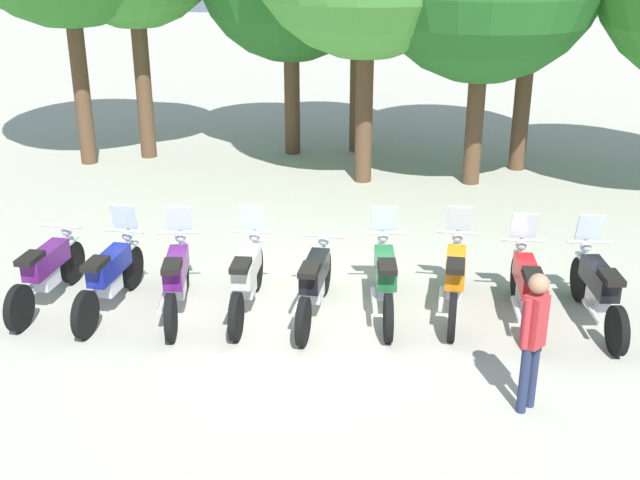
{
  "coord_description": "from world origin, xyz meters",
  "views": [
    {
      "loc": [
        1.3,
        -9.78,
        5.05
      ],
      "look_at": [
        0.0,
        0.5,
        0.9
      ],
      "focal_mm": 44.16,
      "sensor_mm": 36.0,
      "label": 1
    }
  ],
  "objects_px": {
    "motorcycle_0": "(47,271)",
    "person_0": "(533,332)",
    "motorcycle_7": "(526,287)",
    "motorcycle_8": "(598,289)",
    "motorcycle_2": "(177,277)",
    "motorcycle_3": "(247,277)",
    "motorcycle_6": "(455,277)",
    "motorcycle_4": "(315,283)",
    "motorcycle_5": "(385,278)",
    "motorcycle_1": "(110,275)"
  },
  "relations": [
    {
      "from": "motorcycle_5",
      "to": "motorcycle_2",
      "type": "bearing_deg",
      "value": 90.68
    },
    {
      "from": "motorcycle_7",
      "to": "person_0",
      "type": "xyz_separation_m",
      "value": [
        -0.21,
        -2.16,
        0.45
      ]
    },
    {
      "from": "motorcycle_2",
      "to": "motorcycle_0",
      "type": "bearing_deg",
      "value": 79.27
    },
    {
      "from": "motorcycle_2",
      "to": "motorcycle_7",
      "type": "distance_m",
      "value": 4.79
    },
    {
      "from": "motorcycle_7",
      "to": "person_0",
      "type": "relative_size",
      "value": 1.32
    },
    {
      "from": "motorcycle_0",
      "to": "motorcycle_1",
      "type": "relative_size",
      "value": 1.0
    },
    {
      "from": "motorcycle_0",
      "to": "motorcycle_2",
      "type": "height_order",
      "value": "motorcycle_2"
    },
    {
      "from": "motorcycle_4",
      "to": "motorcycle_6",
      "type": "bearing_deg",
      "value": -75.46
    },
    {
      "from": "motorcycle_3",
      "to": "motorcycle_4",
      "type": "xyz_separation_m",
      "value": [
        0.96,
        -0.05,
        -0.01
      ]
    },
    {
      "from": "motorcycle_3",
      "to": "motorcycle_5",
      "type": "height_order",
      "value": "same"
    },
    {
      "from": "motorcycle_3",
      "to": "motorcycle_4",
      "type": "distance_m",
      "value": 0.96
    },
    {
      "from": "motorcycle_3",
      "to": "motorcycle_6",
      "type": "bearing_deg",
      "value": -85.01
    },
    {
      "from": "motorcycle_2",
      "to": "motorcycle_3",
      "type": "bearing_deg",
      "value": -91.71
    },
    {
      "from": "motorcycle_7",
      "to": "person_0",
      "type": "distance_m",
      "value": 2.21
    },
    {
      "from": "motorcycle_1",
      "to": "motorcycle_7",
      "type": "height_order",
      "value": "same"
    },
    {
      "from": "motorcycle_4",
      "to": "person_0",
      "type": "bearing_deg",
      "value": -123.37
    },
    {
      "from": "motorcycle_5",
      "to": "person_0",
      "type": "distance_m",
      "value": 2.82
    },
    {
      "from": "motorcycle_1",
      "to": "person_0",
      "type": "relative_size",
      "value": 1.32
    },
    {
      "from": "motorcycle_2",
      "to": "motorcycle_6",
      "type": "xyz_separation_m",
      "value": [
        3.83,
        0.49,
        0.0
      ]
    },
    {
      "from": "motorcycle_8",
      "to": "motorcycle_1",
      "type": "bearing_deg",
      "value": 86.79
    },
    {
      "from": "motorcycle_1",
      "to": "motorcycle_5",
      "type": "bearing_deg",
      "value": -81.07
    },
    {
      "from": "motorcycle_2",
      "to": "motorcycle_7",
      "type": "relative_size",
      "value": 0.99
    },
    {
      "from": "motorcycle_0",
      "to": "motorcycle_7",
      "type": "bearing_deg",
      "value": -85.0
    },
    {
      "from": "motorcycle_3",
      "to": "motorcycle_7",
      "type": "height_order",
      "value": "same"
    },
    {
      "from": "motorcycle_3",
      "to": "motorcycle_1",
      "type": "bearing_deg",
      "value": 94.04
    },
    {
      "from": "motorcycle_7",
      "to": "motorcycle_8",
      "type": "relative_size",
      "value": 1.0
    },
    {
      "from": "motorcycle_3",
      "to": "motorcycle_8",
      "type": "bearing_deg",
      "value": -89.24
    },
    {
      "from": "motorcycle_0",
      "to": "motorcycle_1",
      "type": "xyz_separation_m",
      "value": [
        0.96,
        -0.06,
        0.01
      ]
    },
    {
      "from": "motorcycle_0",
      "to": "person_0",
      "type": "relative_size",
      "value": 1.32
    },
    {
      "from": "motorcycle_8",
      "to": "person_0",
      "type": "distance_m",
      "value": 2.54
    },
    {
      "from": "motorcycle_4",
      "to": "motorcycle_6",
      "type": "relative_size",
      "value": 1.0
    },
    {
      "from": "motorcycle_2",
      "to": "motorcycle_5",
      "type": "xyz_separation_m",
      "value": [
        2.87,
        0.35,
        0.0
      ]
    },
    {
      "from": "motorcycle_1",
      "to": "person_0",
      "type": "bearing_deg",
      "value": -105.16
    },
    {
      "from": "motorcycle_3",
      "to": "motorcycle_7",
      "type": "relative_size",
      "value": 1.0
    },
    {
      "from": "motorcycle_2",
      "to": "person_0",
      "type": "height_order",
      "value": "person_0"
    },
    {
      "from": "person_0",
      "to": "motorcycle_3",
      "type": "bearing_deg",
      "value": -169.27
    },
    {
      "from": "motorcycle_4",
      "to": "motorcycle_8",
      "type": "height_order",
      "value": "motorcycle_8"
    },
    {
      "from": "motorcycle_5",
      "to": "person_0",
      "type": "xyz_separation_m",
      "value": [
        1.7,
        -2.2,
        0.45
      ]
    },
    {
      "from": "motorcycle_8",
      "to": "person_0",
      "type": "xyz_separation_m",
      "value": [
        -1.16,
        -2.21,
        0.45
      ]
    },
    {
      "from": "motorcycle_8",
      "to": "motorcycle_5",
      "type": "bearing_deg",
      "value": 83.53
    },
    {
      "from": "motorcycle_7",
      "to": "motorcycle_8",
      "type": "distance_m",
      "value": 0.95
    },
    {
      "from": "motorcycle_5",
      "to": "motorcycle_7",
      "type": "xyz_separation_m",
      "value": [
        1.91,
        -0.05,
        0.0
      ]
    },
    {
      "from": "motorcycle_0",
      "to": "motorcycle_6",
      "type": "xyz_separation_m",
      "value": [
        5.73,
        0.48,
        0.01
      ]
    },
    {
      "from": "motorcycle_5",
      "to": "motorcycle_4",
      "type": "bearing_deg",
      "value": 98.33
    },
    {
      "from": "motorcycle_4",
      "to": "motorcycle_6",
      "type": "height_order",
      "value": "motorcycle_6"
    },
    {
      "from": "motorcycle_5",
      "to": "motorcycle_6",
      "type": "relative_size",
      "value": 1.0
    },
    {
      "from": "motorcycle_0",
      "to": "motorcycle_5",
      "type": "relative_size",
      "value": 1.0
    },
    {
      "from": "motorcycle_3",
      "to": "motorcycle_8",
      "type": "distance_m",
      "value": 4.77
    },
    {
      "from": "motorcycle_0",
      "to": "motorcycle_3",
      "type": "distance_m",
      "value": 2.86
    },
    {
      "from": "motorcycle_4",
      "to": "motorcycle_5",
      "type": "height_order",
      "value": "motorcycle_5"
    }
  ]
}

